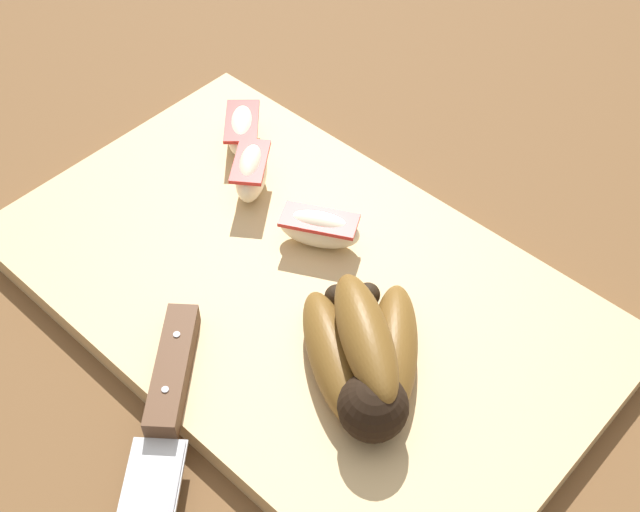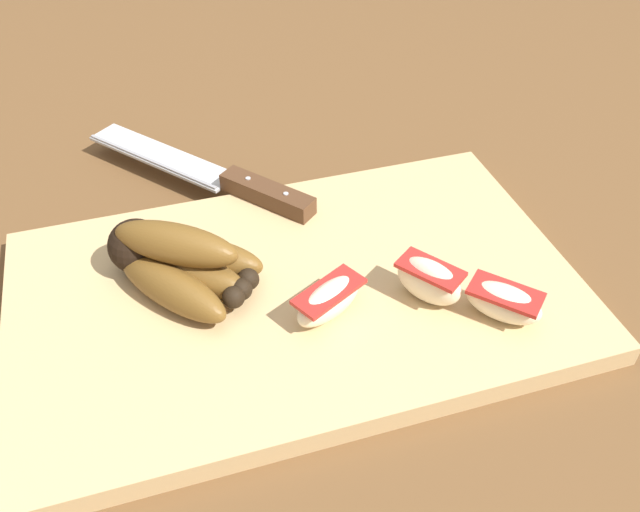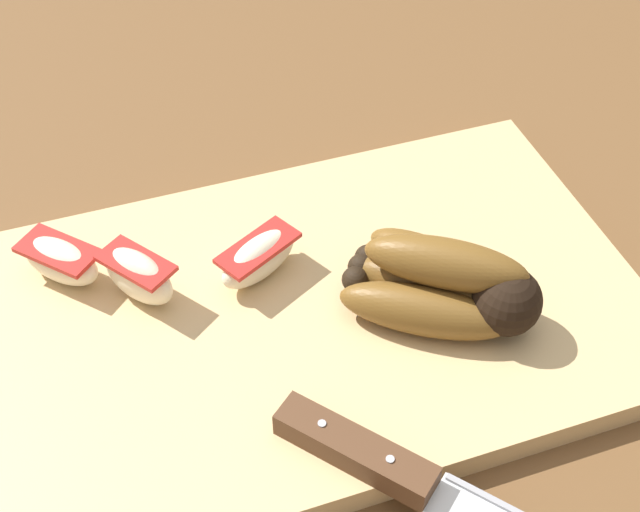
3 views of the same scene
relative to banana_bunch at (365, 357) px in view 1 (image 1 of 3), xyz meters
The scene contains 7 objects.
ground_plane 0.10m from the banana_bunch, 166.72° to the left, with size 6.00×6.00×0.00m, color brown.
cutting_board 0.10m from the banana_bunch, 160.89° to the left, with size 0.47×0.29×0.02m, color tan.
banana_bunch is the anchor object (origin of this frame).
chefs_knife 0.14m from the banana_bunch, 117.39° to the right, with size 0.20×0.23×0.02m.
apple_wedge_near 0.26m from the banana_bunch, 154.47° to the left, with size 0.06×0.06×0.03m.
apple_wedge_middle 0.20m from the banana_bunch, 157.72° to the left, with size 0.05×0.06×0.04m.
apple_wedge_far 0.13m from the banana_bunch, 146.42° to the left, with size 0.07×0.05×0.03m.
Camera 1 is at (0.29, -0.28, 0.51)m, focal length 47.31 mm.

